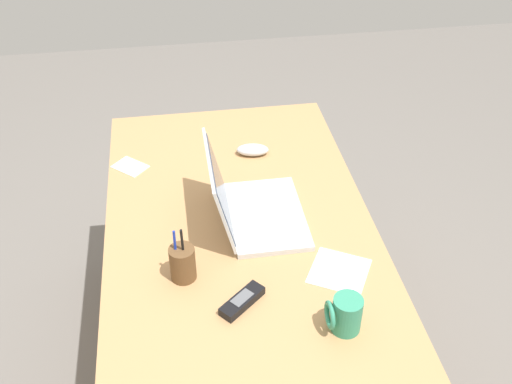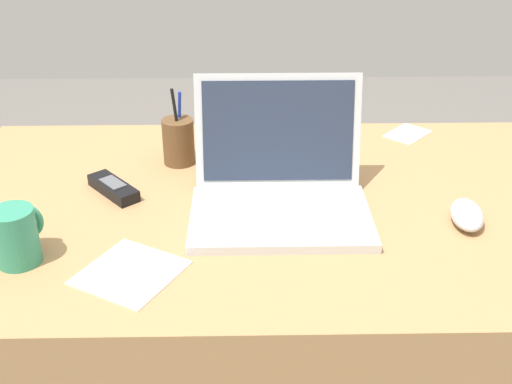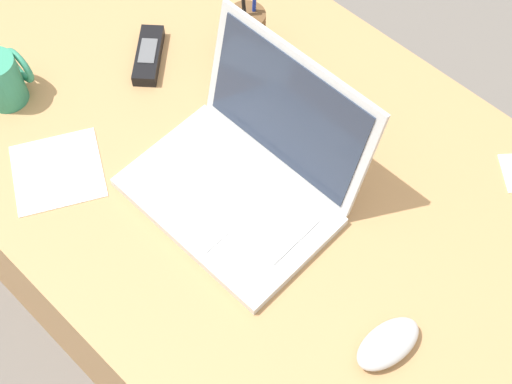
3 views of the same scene
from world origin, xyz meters
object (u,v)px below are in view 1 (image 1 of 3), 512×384
(computer_mouse, at_px, (253,150))
(cordless_phone, at_px, (242,301))
(laptop, at_px, (251,207))
(coffee_mug_white, at_px, (345,314))
(pen_holder, at_px, (183,263))

(computer_mouse, relative_size, cordless_phone, 0.85)
(computer_mouse, height_order, cordless_phone, computer_mouse)
(laptop, bearing_deg, cordless_phone, 167.62)
(cordless_phone, bearing_deg, coffee_mug_white, -115.99)
(laptop, bearing_deg, coffee_mug_white, -159.95)
(laptop, height_order, cordless_phone, laptop)
(coffee_mug_white, distance_m, pen_holder, 0.45)
(cordless_phone, height_order, pen_holder, pen_holder)
(computer_mouse, bearing_deg, laptop, 179.61)
(laptop, height_order, pen_holder, laptop)
(computer_mouse, bearing_deg, cordless_phone, 178.12)
(coffee_mug_white, distance_m, cordless_phone, 0.27)
(laptop, xyz_separation_m, coffee_mug_white, (-0.45, -0.17, 0.00))
(computer_mouse, relative_size, coffee_mug_white, 1.11)
(cordless_phone, bearing_deg, pen_holder, 49.55)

